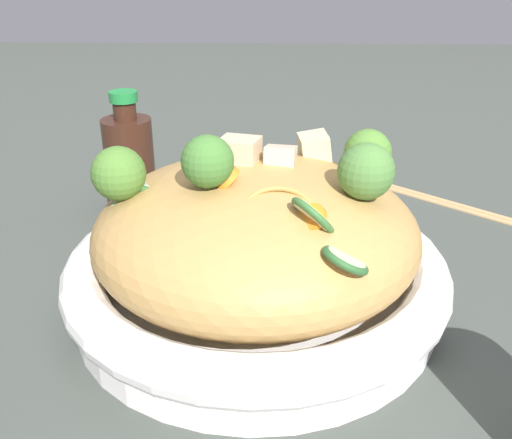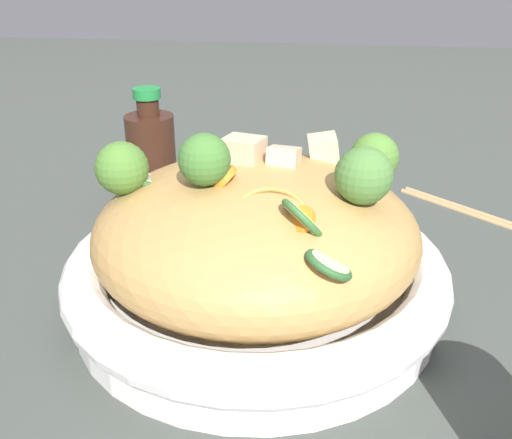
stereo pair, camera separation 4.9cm
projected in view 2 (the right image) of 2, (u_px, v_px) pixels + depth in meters
ground_plane at (256, 305)px, 0.53m from camera, size 3.00×3.00×0.00m
serving_bowl at (256, 277)px, 0.52m from camera, size 0.33×0.33×0.06m
noodle_heap at (256, 231)px, 0.50m from camera, size 0.28×0.28×0.11m
broccoli_florets at (264, 167)px, 0.47m from camera, size 0.13×0.27×0.07m
carrot_coins at (236, 177)px, 0.48m from camera, size 0.18×0.13×0.04m
zucchini_slices at (222, 206)px, 0.45m from camera, size 0.16×0.22×0.04m
chicken_chunks at (283, 154)px, 0.51m from camera, size 0.08×0.10×0.04m
soy_sauce_bottle at (152, 158)px, 0.70m from camera, size 0.06×0.06×0.15m
chopsticks_pair at (484, 214)px, 0.70m from camera, size 0.16×0.18×0.01m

